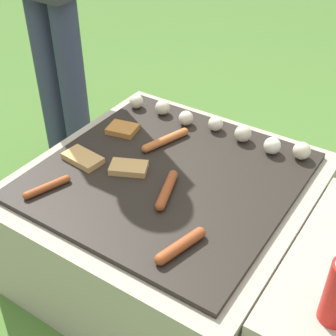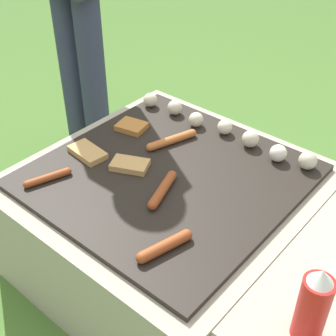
# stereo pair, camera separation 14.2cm
# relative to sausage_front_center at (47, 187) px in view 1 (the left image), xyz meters

# --- Properties ---
(ground_plane) EXTENTS (14.00, 14.00, 0.00)m
(ground_plane) POSITION_rel_sausage_front_center_xyz_m (0.25, 0.26, -0.42)
(ground_plane) COLOR #47702D
(grill) EXTENTS (0.84, 0.84, 0.41)m
(grill) POSITION_rel_sausage_front_center_xyz_m (0.25, 0.26, -0.22)
(grill) COLOR #A89E8C
(grill) RESTS_ON ground_plane
(sausage_front_center) EXTENTS (0.06, 0.14, 0.02)m
(sausage_front_center) POSITION_rel_sausage_front_center_xyz_m (0.00, 0.00, 0.00)
(sausage_front_center) COLOR #93421E
(sausage_front_center) RESTS_ON grill
(sausage_back_left) EXTENTS (0.08, 0.17, 0.03)m
(sausage_back_left) POSITION_rel_sausage_front_center_xyz_m (0.30, 0.18, 0.00)
(sausage_back_left) COLOR #93421E
(sausage_back_left) RESTS_ON grill
(sausage_back_center) EXTENTS (0.08, 0.18, 0.03)m
(sausage_back_center) POSITION_rel_sausage_front_center_xyz_m (0.15, 0.40, 0.00)
(sausage_back_center) COLOR #B7602D
(sausage_back_center) RESTS_ON grill
(sausage_back_right) EXTENTS (0.06, 0.16, 0.03)m
(sausage_back_right) POSITION_rel_sausage_front_center_xyz_m (0.45, 0.01, 0.00)
(sausage_back_right) COLOR #93421E
(sausage_back_right) RESTS_ON grill
(bread_slice_right) EXTENTS (0.11, 0.10, 0.02)m
(bread_slice_right) POSITION_rel_sausage_front_center_xyz_m (-0.01, 0.38, -0.00)
(bread_slice_right) COLOR #B27033
(bread_slice_right) RESTS_ON grill
(bread_slice_left) EXTENTS (0.13, 0.11, 0.02)m
(bread_slice_left) POSITION_rel_sausage_front_center_xyz_m (0.14, 0.21, -0.00)
(bread_slice_left) COLOR tan
(bread_slice_left) RESTS_ON grill
(bread_slice_center) EXTENTS (0.14, 0.08, 0.02)m
(bread_slice_center) POSITION_rel_sausage_front_center_xyz_m (-0.01, 0.17, -0.00)
(bread_slice_center) COLOR tan
(bread_slice_center) RESTS_ON grill
(mushroom_row) EXTENTS (0.69, 0.08, 0.06)m
(mushroom_row) POSITION_rel_sausage_front_center_xyz_m (0.27, 0.55, 0.02)
(mushroom_row) COLOR beige
(mushroom_row) RESTS_ON grill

